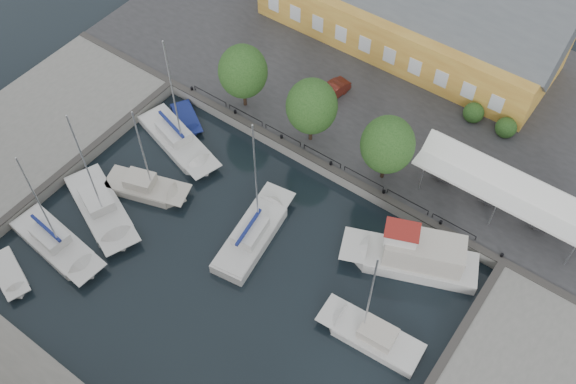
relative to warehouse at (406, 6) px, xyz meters
The scene contains 17 objects.
ground 28.82m from the warehouse, 84.77° to the right, with size 140.00×140.00×0.00m, color black.
north_quay 7.13m from the warehouse, 64.14° to the right, with size 56.00×26.00×1.00m, color #2D2D30.
west_quay 36.24m from the warehouse, 122.58° to the right, with size 12.00×24.00×1.00m, color slate.
quay_edge_fittings 23.99m from the warehouse, 83.67° to the right, with size 56.00×24.72×0.40m.
warehouse is the anchor object (origin of this frame).
tent_canopy 21.63m from the warehouse, 39.86° to the right, with size 14.00×4.00×2.83m.
quay_trees 16.37m from the warehouse, 87.91° to the right, with size 18.20×4.20×6.30m.
car_red 11.52m from the warehouse, 94.11° to the right, with size 1.37×3.93×1.29m, color #561B13.
center_sailboat 27.01m from the warehouse, 84.93° to the right, with size 3.91×9.22×12.32m.
trawler 25.63m from the warehouse, 57.88° to the right, with size 10.46×6.58×5.00m.
east_boat_b 31.97m from the warehouse, 63.55° to the right, with size 7.68×2.96×10.38m.
west_boat_a 24.74m from the warehouse, 111.28° to the right, with size 9.67×5.10×12.34m.
west_boat_b 29.37m from the warehouse, 105.08° to the right, with size 7.39×4.46×9.85m.
west_boat_c 33.11m from the warehouse, 105.81° to the right, with size 9.41×6.08×12.17m.
west_boat_d 37.36m from the warehouse, 104.45° to the right, with size 8.94×3.38×11.65m.
launch_sw 41.27m from the warehouse, 104.33° to the right, with size 4.94×3.15×0.98m.
launch_nw 22.98m from the warehouse, 116.50° to the right, with size 4.63×3.75×0.88m.
Camera 1 is at (17.87, -18.74, 41.26)m, focal length 40.00 mm.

